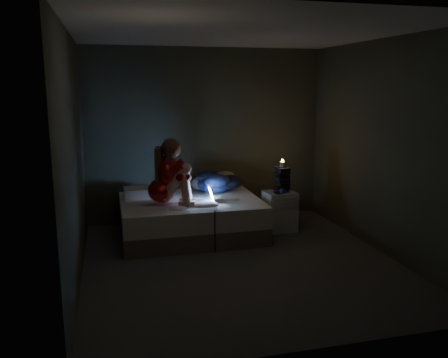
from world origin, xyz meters
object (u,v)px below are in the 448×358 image
object	(u,v)px
nightstand	(279,211)
bed	(191,218)
phone	(277,193)
woman	(161,172)
laptop	(202,194)
candle	(282,165)

from	to	relation	value
nightstand	bed	bearing A→B (deg)	174.93
nightstand	phone	world-z (taller)	phone
phone	woman	bearing A→B (deg)	177.30
woman	laptop	world-z (taller)	woman
woman	laptop	size ratio (longest dim) A/B	2.85
nightstand	candle	bearing A→B (deg)	41.28
bed	laptop	size ratio (longest dim) A/B	6.10
laptop	candle	world-z (taller)	candle
bed	woman	bearing A→B (deg)	-158.31
nightstand	woman	bearing A→B (deg)	-178.87
bed	phone	bearing A→B (deg)	-6.23
bed	nightstand	distance (m)	1.28
laptop	phone	xyz separation A→B (m)	(1.08, 0.04, -0.05)
laptop	nightstand	bearing A→B (deg)	6.64
nightstand	candle	world-z (taller)	candle
bed	nightstand	size ratio (longest dim) A/B	3.32
bed	laptop	bearing A→B (deg)	-52.38
woman	bed	bearing A→B (deg)	35.34
bed	candle	distance (m)	1.48
bed	woman	size ratio (longest dim) A/B	2.14
candle	laptop	bearing A→B (deg)	-173.02
candle	phone	bearing A→B (deg)	-134.35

